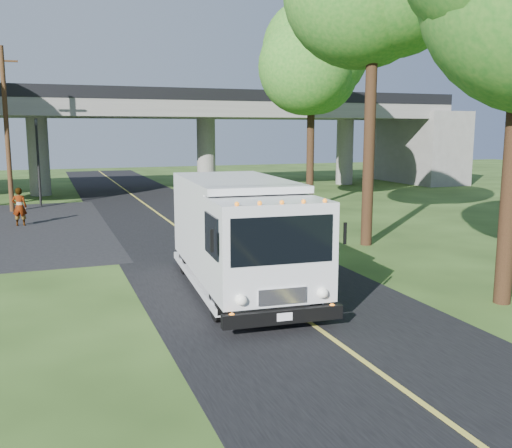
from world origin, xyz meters
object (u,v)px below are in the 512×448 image
step_van (241,232)px  tree_right_far (316,63)px  traffic_signal (38,153)px  pedestrian (19,207)px  utility_pole (7,129)px

step_van → tree_right_far: bearing=61.3°
traffic_signal → pedestrian: (-0.91, -7.32, -2.28)m
utility_pole → tree_right_far: bearing=-14.0°
step_van → pedestrian: (-6.27, 14.19, -0.80)m
traffic_signal → pedestrian: size_ratio=2.82×
step_van → pedestrian: bearing=117.8°
utility_pole → pedestrian: 6.49m
traffic_signal → pedestrian: bearing=-97.1°
traffic_signal → utility_pole: 2.86m
utility_pole → step_van: 20.88m
traffic_signal → utility_pole: utility_pole is taller
traffic_signal → tree_right_far: bearing=-22.1°
utility_pole → tree_right_far: tree_right_far is taller
pedestrian → utility_pole: bearing=-71.5°
step_van → pedestrian: size_ratio=4.18×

